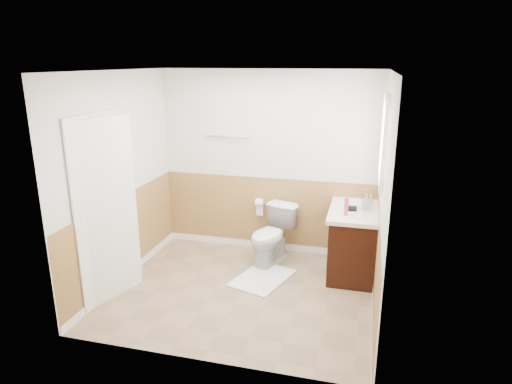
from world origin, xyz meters
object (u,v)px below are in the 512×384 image
(soap_dispenser, at_px, (366,202))
(toilet, at_px, (271,236))
(bath_mat, at_px, (262,278))
(lotion_bottle, at_px, (346,206))
(vanity_cabinet, at_px, (353,241))

(soap_dispenser, bearing_deg, toilet, 178.49)
(bath_mat, bearing_deg, lotion_bottle, 12.12)
(toilet, relative_size, soap_dispenser, 3.82)
(toilet, xyz_separation_m, vanity_cabinet, (1.06, 0.03, 0.02))
(toilet, height_order, soap_dispenser, soap_dispenser)
(bath_mat, height_order, soap_dispenser, soap_dispenser)
(lotion_bottle, bearing_deg, vanity_cabinet, 72.48)
(bath_mat, relative_size, vanity_cabinet, 0.73)
(vanity_cabinet, bearing_deg, toilet, -178.60)
(toilet, distance_m, lotion_bottle, 1.16)
(toilet, xyz_separation_m, bath_mat, (0.00, -0.50, -0.37))
(bath_mat, height_order, lotion_bottle, lotion_bottle)
(vanity_cabinet, height_order, lotion_bottle, lotion_bottle)
(toilet, distance_m, vanity_cabinet, 1.06)
(bath_mat, distance_m, vanity_cabinet, 1.24)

